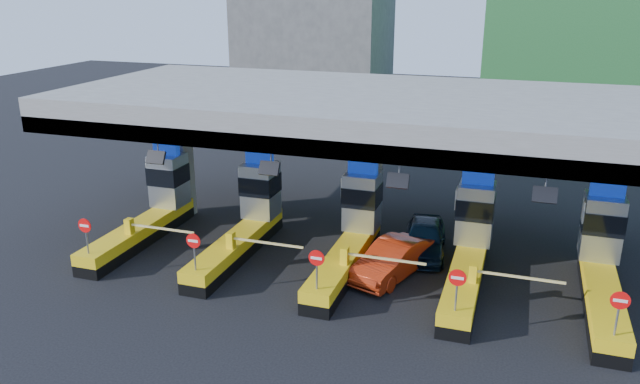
% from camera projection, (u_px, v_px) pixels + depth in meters
% --- Properties ---
extents(ground, '(120.00, 120.00, 0.00)m').
position_uv_depth(ground, '(351.00, 263.00, 27.28)').
color(ground, black).
rests_on(ground, ground).
extents(toll_canopy, '(28.00, 12.09, 7.00)m').
position_uv_depth(toll_canopy, '(370.00, 113.00, 27.91)').
color(toll_canopy, slate).
rests_on(toll_canopy, ground).
extents(toll_lane_far_left, '(4.43, 8.00, 4.16)m').
position_uv_depth(toll_lane_far_left, '(153.00, 206.00, 30.09)').
color(toll_lane_far_left, black).
rests_on(toll_lane_far_left, ground).
extents(toll_lane_left, '(4.43, 8.00, 4.16)m').
position_uv_depth(toll_lane_left, '(248.00, 218.00, 28.59)').
color(toll_lane_left, black).
rests_on(toll_lane_left, ground).
extents(toll_lane_center, '(4.43, 8.00, 4.16)m').
position_uv_depth(toll_lane_center, '(353.00, 231.00, 27.09)').
color(toll_lane_center, black).
rests_on(toll_lane_center, ground).
extents(toll_lane_right, '(4.43, 8.00, 4.16)m').
position_uv_depth(toll_lane_right, '(470.00, 246.00, 25.59)').
color(toll_lane_right, black).
rests_on(toll_lane_right, ground).
extents(toll_lane_far_right, '(4.43, 8.00, 4.16)m').
position_uv_depth(toll_lane_far_right, '(602.00, 262.00, 24.09)').
color(toll_lane_far_right, black).
rests_on(toll_lane_far_right, ground).
extents(bg_building_concrete, '(14.00, 10.00, 18.00)m').
position_uv_depth(bg_building_concrete, '(314.00, 12.00, 61.00)').
color(bg_building_concrete, '#4C4C49').
rests_on(bg_building_concrete, ground).
extents(van, '(2.38, 4.77, 1.56)m').
position_uv_depth(van, '(425.00, 238.00, 27.97)').
color(van, black).
rests_on(van, ground).
extents(red_car, '(2.96, 4.82, 1.50)m').
position_uv_depth(red_car, '(392.00, 260.00, 25.83)').
color(red_car, '#A7260C').
rests_on(red_car, ground).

